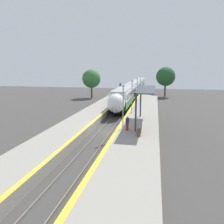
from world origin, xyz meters
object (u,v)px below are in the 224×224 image
at_px(person_waiting, 127,123).
at_px(train, 134,88).
at_px(railway_signal, 120,90).
at_px(lamppost_near, 123,104).
at_px(platform_bench, 140,130).
at_px(lamppost_farthest, 140,85).
at_px(lamppost_far, 137,89).
at_px(lamppost_mid, 132,94).

bearing_deg(person_waiting, train, 94.51).
bearing_deg(railway_signal, lamppost_near, -80.16).
relative_size(platform_bench, lamppost_farthest, 0.34).
bearing_deg(lamppost_far, person_waiting, -88.29).
distance_m(person_waiting, lamppost_far, 18.87).
relative_size(train, lamppost_mid, 11.92).
bearing_deg(train, lamppost_farthest, -75.95).
distance_m(person_waiting, lamppost_near, 2.18).
distance_m(railway_signal, lamppost_mid, 17.31).
bearing_deg(lamppost_mid, train, 94.92).
relative_size(lamppost_near, lamppost_mid, 1.00).
xyz_separation_m(railway_signal, lamppost_far, (4.48, -7.56, 1.15)).
height_order(railway_signal, lamppost_far, lamppost_far).
distance_m(platform_bench, person_waiting, 2.04).
distance_m(train, railway_signal, 11.33).
height_order(platform_bench, lamppost_far, lamppost_far).
xyz_separation_m(train, lamppost_far, (2.39, -18.69, 1.51)).
height_order(train, railway_signal, railway_signal).
relative_size(platform_bench, lamppost_near, 0.34).
xyz_separation_m(train, lamppost_near, (2.39, -36.94, 1.51)).
bearing_deg(lamppost_far, railway_signal, 120.62).
bearing_deg(platform_bench, lamppost_mid, 100.56).
bearing_deg(train, person_waiting, -85.49).
bearing_deg(train, railway_signal, -100.60).
distance_m(train, platform_bench, 39.05).
height_order(platform_bench, railway_signal, railway_signal).
relative_size(train, railway_signal, 13.53).
distance_m(platform_bench, lamppost_far, 20.35).
xyz_separation_m(railway_signal, lamppost_farthest, (4.48, 1.56, 1.15)).
bearing_deg(lamppost_farthest, lamppost_mid, -90.00).
xyz_separation_m(train, railway_signal, (-2.08, -11.13, 0.36)).
distance_m(lamppost_near, lamppost_mid, 9.12).
distance_m(train, person_waiting, 37.56).
bearing_deg(platform_bench, lamppost_near, 137.85).
xyz_separation_m(lamppost_far, lamppost_farthest, (0.00, 9.12, 0.00)).
height_order(lamppost_far, lamppost_farthest, same).
bearing_deg(lamppost_near, lamppost_far, 90.00).
distance_m(train, lamppost_near, 37.05).
bearing_deg(train, lamppost_far, -82.70).
relative_size(platform_bench, lamppost_mid, 0.34).
distance_m(person_waiting, lamppost_mid, 9.86).
bearing_deg(platform_bench, lamppost_farthest, 94.01).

